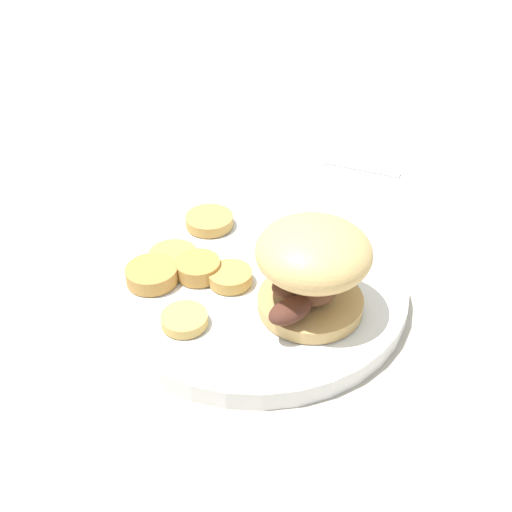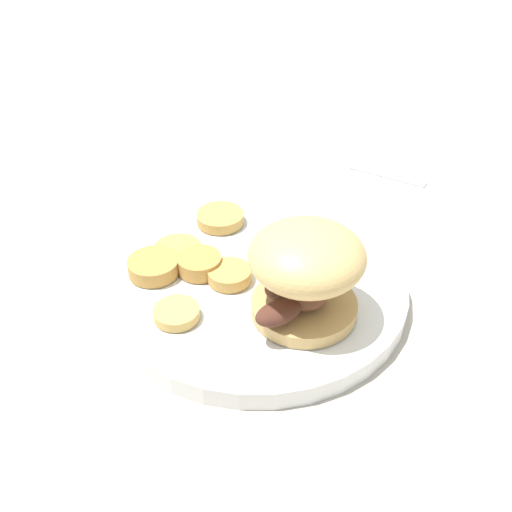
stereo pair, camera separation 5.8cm
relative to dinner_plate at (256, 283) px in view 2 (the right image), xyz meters
The scene contains 10 objects.
ground_plane 0.01m from the dinner_plate, ahead, with size 4.00×4.00×0.00m, color #B2A899.
dinner_plate is the anchor object (origin of this frame).
sandwich 0.09m from the dinner_plate, 89.68° to the left, with size 0.11×0.10×0.09m.
potato_round_0 0.09m from the dinner_plate, 62.78° to the right, with size 0.05×0.05×0.01m, color tan.
potato_round_1 0.10m from the dinner_plate, ahead, with size 0.04×0.04×0.01m, color tan.
potato_round_2 0.11m from the dinner_plate, 107.26° to the right, with size 0.05×0.05×0.01m, color tan.
potato_round_3 0.06m from the dinner_plate, 49.39° to the right, with size 0.04×0.04×0.02m, color #BC8942.
potato_round_4 0.03m from the dinner_plate, 27.16° to the right, with size 0.04×0.04×0.01m, color tan.
potato_round_5 0.10m from the dinner_plate, 42.87° to the right, with size 0.05×0.05×0.02m, color #BC8942.
fork 0.30m from the dinner_plate, 159.61° to the right, with size 0.07×0.16×0.00m.
Camera 2 is at (0.30, 0.36, 0.39)m, focal length 42.00 mm.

